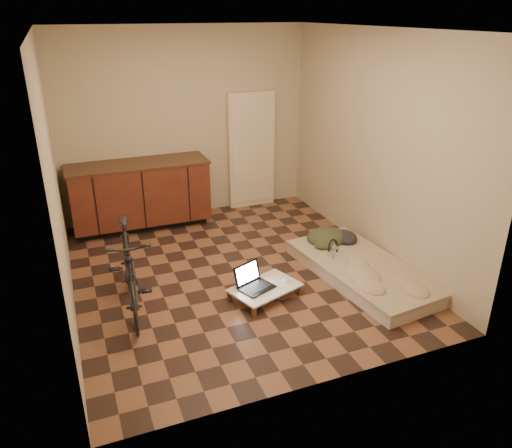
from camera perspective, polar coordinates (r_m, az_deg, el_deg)
name	(u,v)px	position (r m, az deg, el deg)	size (l,w,h in m)	color
room_shell	(233,162)	(5.25, -2.66, 7.06)	(3.50, 4.00, 2.60)	brown
cabinets	(140,194)	(6.92, -13.09, 3.31)	(1.84, 0.62, 0.91)	black
appliance_panel	(251,150)	(7.44, -0.56, 8.40)	(0.70, 0.10, 1.70)	#F1E2BF
bicycle	(129,265)	(5.01, -14.33, -4.58)	(0.44, 1.50, 0.97)	black
futon	(363,270)	(5.73, 12.15, -5.20)	(1.10, 1.95, 0.16)	beige
clothing_pile	(332,232)	(6.15, 8.68, -0.95)	(0.53, 0.45, 0.21)	#333C23
headphones	(333,247)	(5.83, 8.79, -2.67)	(0.24, 0.22, 0.16)	black
lap_desk	(265,288)	(5.23, 1.04, -7.33)	(0.81, 0.66, 0.12)	brown
laptop	(253,283)	(5.20, -0.31, -6.71)	(0.43, 0.41, 0.23)	black
mouse	(286,280)	(5.32, 3.42, -6.41)	(0.06, 0.10, 0.03)	silver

